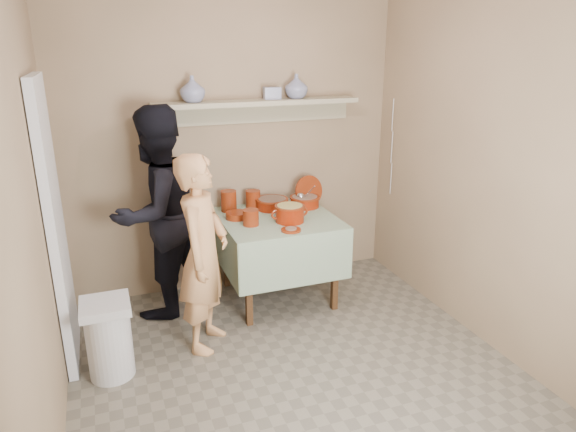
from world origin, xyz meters
name	(u,v)px	position (x,y,z in m)	size (l,w,h in m)	color
ground	(306,386)	(0.00, 0.00, 0.00)	(3.50, 3.50, 0.00)	#6A6353
tile_panel	(56,227)	(-1.46, 0.95, 1.00)	(0.06, 0.70, 2.00)	silver
plate_stack_a	(229,201)	(-0.10, 1.59, 0.85)	(0.14, 0.14, 0.19)	#6A1C08
plate_stack_b	(253,199)	(0.13, 1.62, 0.84)	(0.13, 0.13, 0.16)	#6A1C08
bowl_stack	(251,218)	(-0.02, 1.16, 0.83)	(0.13, 0.13, 0.13)	#6A1C08
empty_bowl	(237,215)	(-0.09, 1.37, 0.79)	(0.19, 0.19, 0.06)	#6A1C08
propped_lid	(309,191)	(0.66, 1.56, 0.88)	(0.29, 0.29, 0.02)	#6A1C08
vase_right	(296,86)	(0.56, 1.63, 1.82)	(0.20, 0.20, 0.21)	navy
vase_left	(192,89)	(-0.36, 1.63, 1.83)	(0.20, 0.20, 0.21)	navy
ceramic_box	(272,93)	(0.33, 1.64, 1.77)	(0.14, 0.10, 0.10)	navy
person_cook	(203,254)	(-0.50, 0.75, 0.74)	(0.54, 0.35, 1.47)	tan
person_helper	(158,213)	(-0.73, 1.40, 0.87)	(0.85, 0.66, 1.74)	black
room_shell	(309,149)	(0.00, 0.00, 1.61)	(3.04, 3.54, 2.62)	#947A5B
serving_table	(277,230)	(0.25, 1.28, 0.64)	(0.97, 0.97, 0.76)	#4C2D16
cazuela_meat_a	(272,203)	(0.28, 1.52, 0.82)	(0.30, 0.30, 0.10)	maroon
cazuela_meat_b	(305,201)	(0.58, 1.47, 0.82)	(0.28, 0.28, 0.10)	maroon
ladle	(301,196)	(0.54, 1.46, 0.87)	(0.08, 0.26, 0.19)	silver
cazuela_rice	(290,212)	(0.31, 1.13, 0.85)	(0.33, 0.25, 0.14)	maroon
front_plate	(291,230)	(0.24, 0.92, 0.77)	(0.16, 0.16, 0.03)	#6A1C08
wall_shelf	(257,105)	(0.20, 1.65, 1.67)	(1.80, 0.25, 0.21)	tan
trash_bin	(109,339)	(-1.21, 0.59, 0.28)	(0.32, 0.32, 0.56)	silver
electrical_cord	(392,147)	(1.47, 1.48, 1.25)	(0.01, 0.05, 0.90)	silver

